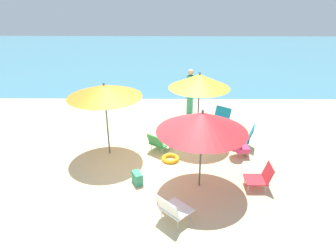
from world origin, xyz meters
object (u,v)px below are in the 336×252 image
at_px(swim_ring, 170,158).
at_px(beach_bag, 137,178).
at_px(umbrella_red, 202,122).
at_px(beach_chair_b, 158,142).
at_px(beach_chair_c, 261,177).
at_px(beach_chair_e, 245,137).
at_px(person_b, 238,142).
at_px(beach_chair_a, 221,117).
at_px(umbrella_orange, 104,91).
at_px(person_a, 190,91).
at_px(beach_chair_d, 173,208).
at_px(umbrella_yellow, 199,81).

bearing_deg(swim_ring, beach_bag, -125.90).
relative_size(umbrella_red, beach_chair_b, 2.71).
bearing_deg(beach_chair_c, beach_chair_b, -35.09).
xyz_separation_m(beach_chair_e, swim_ring, (-2.09, -0.75, -0.27)).
distance_m(beach_chair_b, person_b, 2.12).
xyz_separation_m(beach_chair_a, beach_chair_b, (-1.95, -1.77, -0.02)).
xyz_separation_m(beach_chair_b, person_b, (2.10, -0.27, 0.16)).
relative_size(umbrella_orange, person_b, 2.26).
relative_size(person_b, beach_bag, 2.77).
height_order(umbrella_red, person_a, umbrella_red).
xyz_separation_m(person_a, swim_ring, (-0.67, -3.22, -0.77)).
height_order(beach_chair_b, person_a, person_a).
bearing_deg(swim_ring, beach_chair_c, -30.53).
distance_m(beach_chair_c, beach_bag, 2.79).
xyz_separation_m(umbrella_red, beach_chair_d, (-0.62, -1.21, -1.28)).
xyz_separation_m(person_a, person_b, (1.10, -3.00, -0.40)).
bearing_deg(umbrella_yellow, beach_chair_c, -62.68).
bearing_deg(beach_chair_c, swim_ring, -30.12).
bearing_deg(umbrella_orange, beach_chair_d, -57.64).
height_order(beach_chair_b, beach_chair_e, beach_chair_e).
relative_size(umbrella_yellow, person_b, 2.32).
height_order(umbrella_orange, beach_chair_a, umbrella_orange).
bearing_deg(swim_ring, beach_chair_b, 124.27).
height_order(beach_chair_a, beach_chair_d, beach_chair_d).
height_order(umbrella_yellow, beach_chair_a, umbrella_yellow).
distance_m(umbrella_yellow, beach_chair_b, 2.02).
bearing_deg(beach_chair_d, beach_chair_b, 52.86).
distance_m(beach_chair_a, beach_chair_d, 4.84).
height_order(beach_chair_c, swim_ring, beach_chair_c).
bearing_deg(beach_chair_b, umbrella_yellow, -19.13).
xyz_separation_m(umbrella_red, beach_chair_e, (1.43, 1.87, -1.27)).
relative_size(beach_chair_c, swim_ring, 1.23).
xyz_separation_m(umbrella_yellow, swim_ring, (-0.79, -1.21, -1.74)).
relative_size(umbrella_yellow, beach_chair_b, 2.82).
xyz_separation_m(person_b, swim_ring, (-1.77, -0.21, -0.38)).
bearing_deg(umbrella_red, beach_bag, 177.43).
xyz_separation_m(umbrella_yellow, person_b, (0.98, -0.99, -1.36)).
bearing_deg(person_b, umbrella_red, -136.49).
bearing_deg(person_b, beach_chair_d, -130.92).
relative_size(beach_chair_e, person_a, 0.43).
bearing_deg(person_b, beach_chair_a, 87.39).
bearing_deg(swim_ring, beach_chair_a, 54.34).
xyz_separation_m(beach_chair_b, beach_chair_e, (2.42, 0.26, 0.05)).
xyz_separation_m(umbrella_red, person_a, (0.00, 4.33, -0.76)).
xyz_separation_m(umbrella_yellow, beach_chair_d, (-0.74, -3.53, -1.48)).
bearing_deg(umbrella_red, beach_chair_d, -117.04).
height_order(beach_chair_b, beach_bag, beach_chair_b).
xyz_separation_m(beach_chair_d, person_b, (1.72, 2.54, 0.12)).
relative_size(swim_ring, beach_bag, 1.46).
relative_size(beach_chair_e, beach_bag, 2.16).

